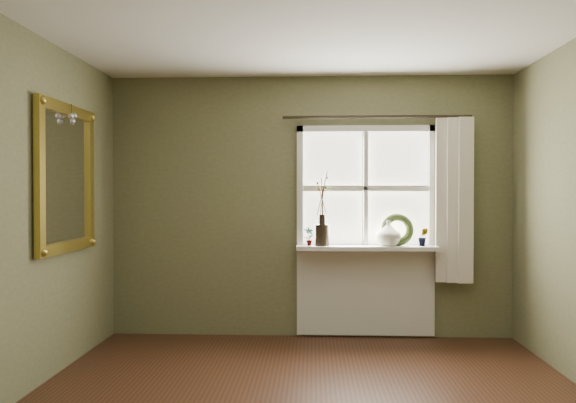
# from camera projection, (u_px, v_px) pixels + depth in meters

# --- Properties ---
(wall_back) EXTENTS (4.00, 0.10, 2.60)m
(wall_back) POSITION_uv_depth(u_px,v_px,m) (310.00, 206.00, 5.66)
(wall_back) COLOR #636341
(wall_back) RESTS_ON ground
(wall_front) EXTENTS (4.00, 0.10, 2.60)m
(wall_front) POSITION_uv_depth(u_px,v_px,m) (297.00, 261.00, 1.06)
(wall_front) COLOR #636341
(wall_front) RESTS_ON ground
(window_frame) EXTENTS (1.36, 0.06, 1.24)m
(window_frame) POSITION_uv_depth(u_px,v_px,m) (365.00, 188.00, 5.56)
(window_frame) COLOR silver
(window_frame) RESTS_ON wall_back
(window_sill) EXTENTS (1.36, 0.26, 0.04)m
(window_sill) POSITION_uv_depth(u_px,v_px,m) (366.00, 248.00, 5.46)
(window_sill) COLOR silver
(window_sill) RESTS_ON wall_back
(window_apron) EXTENTS (1.36, 0.04, 0.88)m
(window_apron) POSITION_uv_depth(u_px,v_px,m) (365.00, 291.00, 5.57)
(window_apron) COLOR silver
(window_apron) RESTS_ON ground
(dark_jug) EXTENTS (0.15, 0.15, 0.21)m
(dark_jug) POSITION_uv_depth(u_px,v_px,m) (322.00, 235.00, 5.48)
(dark_jug) COLOR black
(dark_jug) RESTS_ON window_sill
(cream_vase) EXTENTS (0.25, 0.25, 0.25)m
(cream_vase) POSITION_uv_depth(u_px,v_px,m) (388.00, 233.00, 5.45)
(cream_vase) COLOR beige
(cream_vase) RESTS_ON window_sill
(wreath) EXTENTS (0.33, 0.17, 0.33)m
(wreath) POSITION_uv_depth(u_px,v_px,m) (397.00, 233.00, 5.48)
(wreath) COLOR #30401C
(wreath) RESTS_ON window_sill
(potted_plant_left) EXTENTS (0.11, 0.10, 0.18)m
(potted_plant_left) POSITION_uv_depth(u_px,v_px,m) (309.00, 236.00, 5.48)
(potted_plant_left) COLOR #30401C
(potted_plant_left) RESTS_ON window_sill
(potted_plant_right) EXTENTS (0.11, 0.09, 0.18)m
(potted_plant_right) POSITION_uv_depth(u_px,v_px,m) (423.00, 237.00, 5.43)
(potted_plant_right) COLOR #30401C
(potted_plant_right) RESTS_ON window_sill
(curtain) EXTENTS (0.36, 0.12, 1.59)m
(curtain) POSITION_uv_depth(u_px,v_px,m) (454.00, 200.00, 5.42)
(curtain) COLOR beige
(curtain) RESTS_ON wall_back
(curtain_rod) EXTENTS (1.84, 0.03, 0.03)m
(curtain_rod) POSITION_uv_depth(u_px,v_px,m) (376.00, 117.00, 5.49)
(curtain_rod) COLOR black
(curtain_rod) RESTS_ON wall_back
(gilt_mirror) EXTENTS (0.10, 1.00, 1.19)m
(gilt_mirror) POSITION_uv_depth(u_px,v_px,m) (67.00, 178.00, 4.53)
(gilt_mirror) COLOR white
(gilt_mirror) RESTS_ON wall_left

